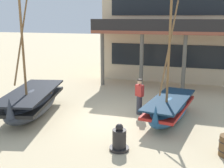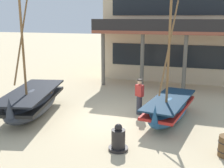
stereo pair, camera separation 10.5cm
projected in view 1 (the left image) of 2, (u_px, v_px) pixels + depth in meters
The scene contains 6 objects.
ground_plane at pixel (106, 120), 12.25m from camera, with size 120.00×120.00×0.00m, color #CCB78E.
fishing_boat_near_left at pixel (32, 102), 12.69m from camera, with size 2.76×5.04×5.68m.
fishing_boat_centre_large at pixel (169, 108), 12.06m from camera, with size 2.07×4.33×5.13m.
fisherman_by_hull at pixel (139, 97), 12.76m from camera, with size 0.42×0.37×1.68m.
capstan_winch at pixel (119, 140), 9.38m from camera, with size 0.68×0.68×0.95m.
harbor_building_main at pixel (171, 28), 21.19m from camera, with size 9.50×8.54×7.14m.
Camera 1 is at (3.60, -10.95, 4.44)m, focal length 44.24 mm.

